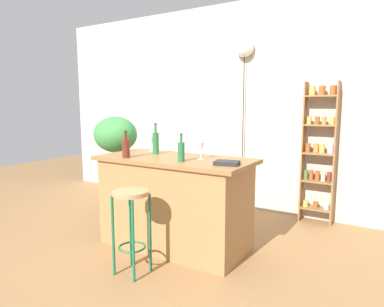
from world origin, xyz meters
TOP-DOWN VIEW (x-y plane):
  - ground at (0.00, 0.00)m, footprint 12.00×12.00m
  - back_wall at (0.00, 1.95)m, footprint 6.40×0.10m
  - kitchen_counter at (0.00, 0.30)m, footprint 1.57×0.74m
  - bar_stool at (0.01, -0.37)m, footprint 0.31×0.31m
  - spice_shelf at (1.09, 1.79)m, footprint 0.39×0.18m
  - plant_stool at (-1.32, 0.85)m, footprint 0.30×0.30m
  - potted_plant at (-1.32, 0.85)m, footprint 0.60×0.54m
  - bottle_soda_blue at (0.19, 0.13)m, footprint 0.06×0.06m
  - bottle_wine_red at (-0.41, 0.05)m, footprint 0.08×0.08m
  - bottle_sauce_amber at (-0.32, 0.41)m, footprint 0.07×0.07m
  - wine_glass_left at (-0.47, 0.53)m, footprint 0.07×0.07m
  - wine_glass_center at (0.28, 0.35)m, footprint 0.07×0.07m
  - cookbook at (0.63, 0.19)m, footprint 0.24×0.19m
  - pendant_globe_light at (0.08, 1.84)m, footprint 0.25×0.25m

SIDE VIEW (x-z plane):
  - ground at x=0.00m, z-range 0.00..0.00m
  - plant_stool at x=-1.32m, z-range 0.00..0.43m
  - kitchen_counter at x=0.00m, z-range 0.00..0.92m
  - bar_stool at x=0.01m, z-range 0.16..0.89m
  - spice_shelf at x=1.09m, z-range 0.04..1.75m
  - cookbook at x=0.63m, z-range 0.92..0.95m
  - potted_plant at x=-1.32m, z-range 0.57..1.43m
  - bottle_soda_blue at x=0.19m, z-range 0.89..1.15m
  - bottle_wine_red at x=-0.41m, z-range 0.89..1.15m
  - wine_glass_left at x=-0.47m, z-range 0.95..1.12m
  - wine_glass_center at x=0.28m, z-range 0.95..1.12m
  - bottle_sauce_amber at x=-0.32m, z-range 0.88..1.21m
  - back_wall at x=0.00m, z-range 0.00..2.80m
  - pendant_globe_light at x=0.08m, z-range 1.01..3.32m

